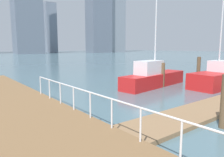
# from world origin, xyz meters

# --- Properties ---
(ground_plane) EXTENTS (300.00, 300.00, 0.00)m
(ground_plane) POSITION_xyz_m (0.00, 20.00, 0.00)
(ground_plane) COLOR slate
(floating_dock) EXTENTS (14.28, 2.00, 0.18)m
(floating_dock) POSITION_xyz_m (3.64, 11.67, 0.09)
(floating_dock) COLOR #93704C
(floating_dock) RESTS_ON ground_plane
(dock_piling_0) EXTENTS (0.35, 0.35, 2.31)m
(dock_piling_0) POSITION_xyz_m (11.60, 17.37, 1.15)
(dock_piling_0) COLOR brown
(dock_piling_0) RESTS_ON ground_plane
(dock_piling_1) EXTENTS (0.32, 0.32, 1.98)m
(dock_piling_1) POSITION_xyz_m (6.25, 17.35, 0.99)
(dock_piling_1) COLOR brown
(dock_piling_1) RESTS_ON ground_plane
(moored_boat_0) EXTENTS (5.65, 2.21, 8.40)m
(moored_boat_0) POSITION_xyz_m (9.72, 14.51, 0.80)
(moored_boat_0) COLOR red
(moored_boat_0) RESTS_ON ground_plane
(moored_boat_2) EXTENTS (7.47, 2.69, 9.52)m
(moored_boat_2) POSITION_xyz_m (5.82, 17.97, 0.80)
(moored_boat_2) COLOR red
(moored_boat_2) RESTS_ON ground_plane
(skyline_tower_5) EXTENTS (6.44, 6.54, 28.64)m
(skyline_tower_5) POSITION_xyz_m (43.66, 131.04, 14.32)
(skyline_tower_5) COLOR gray
(skyline_tower_5) RESTS_ON ground_plane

